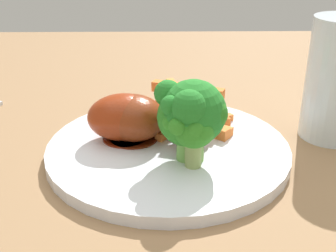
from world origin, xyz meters
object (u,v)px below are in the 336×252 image
broccoli_floret_front (190,115)px  chicken_drumstick_far (137,118)px  dinner_plate (168,149)px  chicken_drumstick_near (128,119)px  broccoli_floret_middle (190,112)px  carrot_fries_pile (187,113)px  broccoli_floret_back (189,128)px  dining_table (187,226)px

broccoli_floret_front → chicken_drumstick_far: bearing=52.0°
dinner_plate → chicken_drumstick_near: chicken_drumstick_near is taller
dinner_plate → chicken_drumstick_near: size_ratio=1.88×
broccoli_floret_middle → carrot_fries_pile: 0.09m
broccoli_floret_front → carrot_fries_pile: size_ratio=0.60×
broccoli_floret_back → broccoli_floret_middle: bearing=-6.3°
carrot_fries_pile → broccoli_floret_front: bearing=178.9°
broccoli_floret_front → chicken_drumstick_near: (0.04, 0.06, -0.02)m
broccoli_floret_middle → broccoli_floret_back: size_ratio=1.29×
dinner_plate → broccoli_floret_back: size_ratio=4.01×
broccoli_floret_back → chicken_drumstick_far: 0.08m
dining_table → carrot_fries_pile: (0.03, 0.00, 0.13)m
chicken_drumstick_near → chicken_drumstick_far: bearing=-67.6°
broccoli_floret_middle → chicken_drumstick_far: broccoli_floret_middle is taller
dinner_plate → broccoli_floret_back: 0.07m
chicken_drumstick_far → carrot_fries_pile: bearing=-56.9°
dining_table → chicken_drumstick_far: size_ratio=9.36×
broccoli_floret_back → chicken_drumstick_near: broccoli_floret_back is taller
dining_table → carrot_fries_pile: carrot_fries_pile is taller
dining_table → broccoli_floret_back: size_ratio=17.83×
dining_table → chicken_drumstick_near: bearing=92.9°
broccoli_floret_back → chicken_drumstick_near: bearing=46.1°
chicken_drumstick_near → broccoli_floret_front: bearing=-121.6°
dining_table → broccoli_floret_middle: bearing=175.7°
broccoli_floret_middle → chicken_drumstick_near: 0.08m
broccoli_floret_back → chicken_drumstick_far: broccoli_floret_back is taller
broccoli_floret_middle → carrot_fries_pile: (0.08, -0.00, -0.04)m
broccoli_floret_middle → broccoli_floret_back: broccoli_floret_middle is taller
dinner_plate → chicken_drumstick_near: (0.01, 0.04, 0.03)m
broccoli_floret_front → broccoli_floret_middle: broccoli_floret_middle is taller
broccoli_floret_middle → carrot_fries_pile: bearing=-1.9°
broccoli_floret_back → chicken_drumstick_near: (0.06, 0.06, -0.02)m
broccoli_floret_front → dinner_plate: bearing=36.5°
broccoli_floret_back → chicken_drumstick_far: size_ratio=0.53×
dinner_plate → broccoli_floret_middle: bearing=-150.6°
dining_table → carrot_fries_pile: bearing=1.1°
dining_table → chicken_drumstick_far: chicken_drumstick_far is taller
dinner_plate → broccoli_floret_front: broccoli_floret_front is taller
broccoli_floret_back → chicken_drumstick_far: (0.06, 0.05, -0.02)m
dining_table → broccoli_floret_front: bearing=176.9°
dining_table → carrot_fries_pile: size_ratio=9.15×
dinner_plate → carrot_fries_pile: bearing=-24.3°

